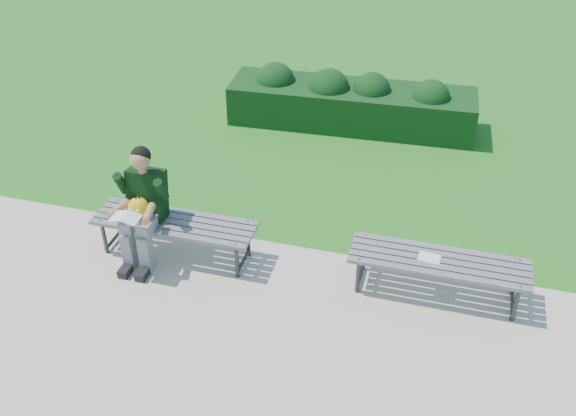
{
  "coord_description": "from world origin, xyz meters",
  "views": [
    {
      "loc": [
        1.86,
        -5.6,
        4.57
      ],
      "look_at": [
        0.39,
        -0.27,
        0.73
      ],
      "focal_mm": 40.0,
      "sensor_mm": 36.0,
      "label": 1
    }
  ],
  "objects_px": {
    "bench_right": "(439,264)",
    "seated_boy": "(142,203)",
    "bench_left": "(174,225)",
    "paper_sheet": "(429,258)",
    "hedge": "(350,102)"
  },
  "relations": [
    {
      "from": "bench_right",
      "to": "seated_boy",
      "type": "bearing_deg",
      "value": -176.5
    },
    {
      "from": "bench_left",
      "to": "paper_sheet",
      "type": "height_order",
      "value": "bench_left"
    },
    {
      "from": "bench_left",
      "to": "bench_right",
      "type": "height_order",
      "value": "same"
    },
    {
      "from": "hedge",
      "to": "seated_boy",
      "type": "distance_m",
      "value": 4.08
    },
    {
      "from": "bench_left",
      "to": "seated_boy",
      "type": "distance_m",
      "value": 0.43
    },
    {
      "from": "hedge",
      "to": "bench_left",
      "type": "xyz_separation_m",
      "value": [
        -1.25,
        -3.67,
        0.04
      ]
    },
    {
      "from": "bench_left",
      "to": "bench_right",
      "type": "bearing_deg",
      "value": 2.0
    },
    {
      "from": "bench_right",
      "to": "seated_boy",
      "type": "relative_size",
      "value": 1.37
    },
    {
      "from": "seated_boy",
      "to": "bench_right",
      "type": "bearing_deg",
      "value": 3.5
    },
    {
      "from": "hedge",
      "to": "bench_right",
      "type": "relative_size",
      "value": 2.06
    },
    {
      "from": "bench_left",
      "to": "paper_sheet",
      "type": "bearing_deg",
      "value": 2.07
    },
    {
      "from": "bench_left",
      "to": "hedge",
      "type": "bearing_deg",
      "value": 71.21
    },
    {
      "from": "bench_left",
      "to": "seated_boy",
      "type": "relative_size",
      "value": 1.37
    },
    {
      "from": "hedge",
      "to": "paper_sheet",
      "type": "xyz_separation_m",
      "value": [
        1.5,
        -3.57,
        0.1
      ]
    },
    {
      "from": "hedge",
      "to": "paper_sheet",
      "type": "bearing_deg",
      "value": -67.26
    }
  ]
}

